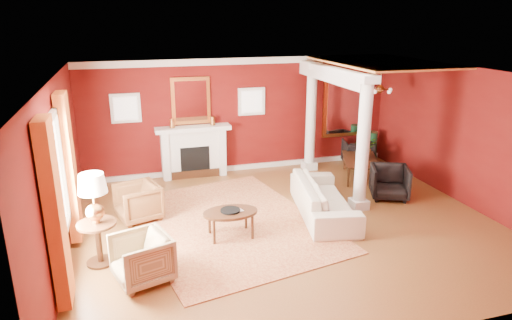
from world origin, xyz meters
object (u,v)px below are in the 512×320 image
object	(u,v)px
armchair_stripe	(142,256)
dining_table	(361,163)
side_table	(94,204)
armchair_leopard	(138,200)
sofa	(324,193)
coffee_table	(230,214)

from	to	relation	value
armchair_stripe	dining_table	distance (m)	6.34
side_table	armchair_stripe	bearing A→B (deg)	-48.15
armchair_leopard	side_table	xyz separation A→B (m)	(-0.68, -1.56, 0.65)
sofa	dining_table	xyz separation A→B (m)	(1.81, 1.76, -0.07)
coffee_table	dining_table	distance (m)	4.42
armchair_leopard	armchair_stripe	world-z (taller)	armchair_stripe
armchair_leopard	dining_table	xyz separation A→B (m)	(5.44, 0.92, -0.00)
coffee_table	sofa	bearing A→B (deg)	11.46
coffee_table	side_table	xyz separation A→B (m)	(-2.27, -0.31, 0.59)
coffee_table	dining_table	xyz separation A→B (m)	(3.85, 2.17, -0.06)
sofa	dining_table	bearing A→B (deg)	-35.17
armchair_leopard	armchair_stripe	xyz separation A→B (m)	(-0.04, -2.29, 0.00)
side_table	armchair_leopard	bearing A→B (deg)	66.38
sofa	coffee_table	distance (m)	2.08
side_table	dining_table	size ratio (longest dim) A/B	1.08
armchair_stripe	side_table	world-z (taller)	side_table
side_table	dining_table	xyz separation A→B (m)	(6.12, 2.48, -0.65)
dining_table	sofa	bearing A→B (deg)	156.63
armchair_stripe	coffee_table	bearing A→B (deg)	105.04
armchair_leopard	armchair_stripe	bearing A→B (deg)	-17.69
dining_table	side_table	bearing A→B (deg)	134.54
sofa	coffee_table	size ratio (longest dim) A/B	2.42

